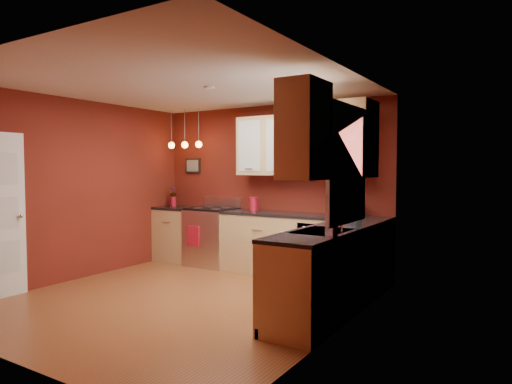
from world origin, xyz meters
The scene contains 26 objects.
floor centered at (0.00, 0.00, 0.00)m, with size 4.20×4.20×0.00m, color brown.
ceiling centered at (0.00, 0.00, 2.60)m, with size 4.00×4.20×0.02m, color beige.
wall_back centered at (0.00, 2.10, 1.30)m, with size 4.00×0.02×2.60m, color maroon.
wall_front centered at (0.00, -2.10, 1.30)m, with size 4.00×0.02×2.60m, color maroon.
wall_left centered at (-2.00, 0.00, 1.30)m, with size 0.02×4.20×2.60m, color maroon.
wall_right centered at (2.00, 0.00, 1.30)m, with size 0.02×4.20×2.60m, color maroon.
base_cabinets_back_left centered at (-1.65, 1.80, 0.45)m, with size 0.70×0.60×0.90m, color tan.
base_cabinets_back_right centered at (0.73, 1.80, 0.45)m, with size 2.54×0.60×0.90m, color tan.
base_cabinets_right centered at (1.70, 0.45, 0.45)m, with size 0.60×2.10×0.90m, color tan.
counter_back_left centered at (-1.65, 1.80, 0.92)m, with size 0.70×0.62×0.04m, color black.
counter_back_right centered at (0.73, 1.80, 0.92)m, with size 2.54×0.62×0.04m, color black.
counter_right centered at (1.70, 0.45, 0.92)m, with size 0.62×2.10×0.04m, color black.
gas_range centered at (-0.92, 1.80, 0.48)m, with size 0.76×0.64×1.11m.
dishwasher_front centered at (1.10, 1.51, 0.45)m, with size 0.60×0.02×0.80m, color silver.
sink centered at (1.70, 0.30, 0.92)m, with size 0.50×0.70×0.33m.
window centered at (1.97, 0.30, 1.69)m, with size 0.06×1.02×1.22m.
upper_cabinets_back centered at (0.60, 1.93, 1.95)m, with size 2.00×0.35×0.90m, color tan.
upper_cabinets_right centered at (1.82, 0.32, 1.95)m, with size 0.35×1.95×0.90m, color tan.
wall_picture centered at (-1.55, 2.08, 1.65)m, with size 0.32×0.03×0.26m, color black.
pendant_lights centered at (-1.45, 1.75, 2.01)m, with size 0.71×0.11×0.66m.
red_canister centered at (-0.13, 1.84, 1.05)m, with size 0.14×0.14×0.21m.
red_vase centered at (-1.80, 1.83, 1.02)m, with size 0.11×0.11×0.17m, color #A41123.
flowers centered at (-1.80, 1.83, 1.18)m, with size 0.11×0.11×0.19m, color #A41123.
coffee_maker centered at (1.48, 1.91, 1.04)m, with size 0.19×0.19×0.23m.
soap_pump centered at (1.95, -0.03, 1.04)m, with size 0.09×0.09×0.20m, color silver.
dish_towel centered at (-1.05, 1.47, 0.52)m, with size 0.24×0.02×0.33m, color #A41123.
Camera 1 is at (3.66, -4.16, 1.61)m, focal length 32.00 mm.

